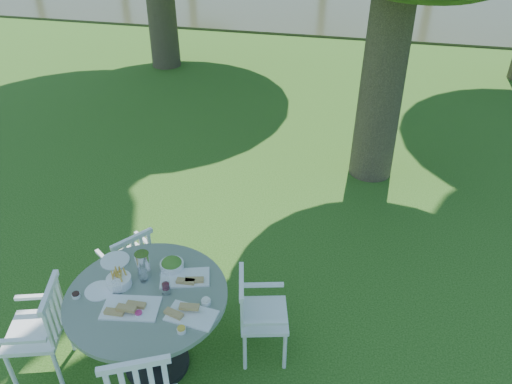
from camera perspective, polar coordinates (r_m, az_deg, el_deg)
ground at (r=5.57m, az=-0.46°, el=-8.46°), size 140.00×140.00×0.00m
table at (r=4.26m, az=-12.13°, el=-13.12°), size 1.29×1.29×0.85m
chair_ne at (r=4.39m, az=-0.22°, el=-13.42°), size 0.51×0.53×0.87m
chair_nw at (r=5.02m, az=-14.08°, el=-7.66°), size 0.57×0.58×0.85m
chair_sw at (r=4.57m, az=-23.00°, el=-13.85°), size 0.56×0.58×0.93m
tableware at (r=4.18m, az=-12.34°, el=-9.86°), size 1.18×0.77×0.24m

